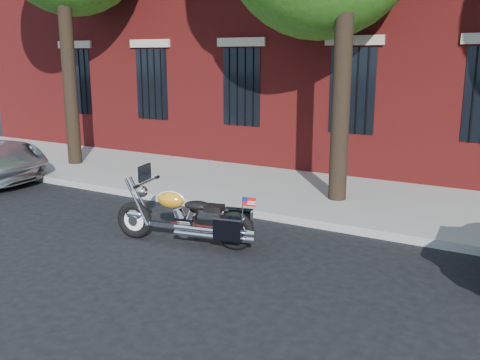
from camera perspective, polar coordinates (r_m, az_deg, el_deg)
The scene contains 4 objects.
ground at distance 8.82m, azimuth 0.62°, elevation -6.77°, with size 120.00×120.00×0.00m, color black.
curb at distance 9.96m, azimuth 4.55°, elevation -4.01°, with size 40.00×0.16×0.15m, color gray.
sidewalk at distance 11.63m, azimuth 8.57°, elevation -1.62°, with size 40.00×3.60×0.15m, color gray.
motorcycle at distance 8.66m, azimuth -5.34°, elevation -4.21°, with size 2.54×1.02×1.27m.
Camera 1 is at (4.09, -7.22, 2.99)m, focal length 40.00 mm.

